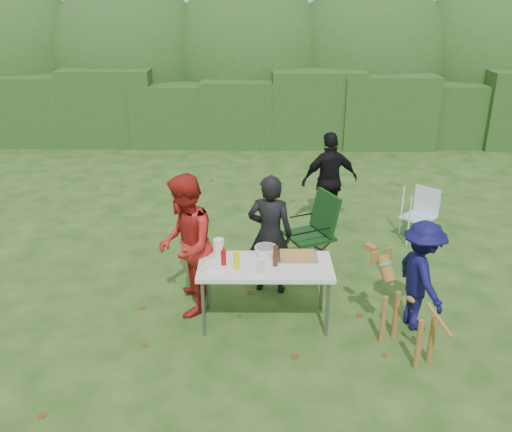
{
  "coord_description": "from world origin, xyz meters",
  "views": [
    {
      "loc": [
        0.3,
        -5.4,
        3.56
      ],
      "look_at": [
        0.26,
        0.75,
        1.0
      ],
      "focal_mm": 38.0,
      "sensor_mm": 36.0,
      "label": 1
    }
  ],
  "objects_px": {
    "camping_chair": "(309,231)",
    "paper_towel_roll": "(219,250)",
    "lawn_chair": "(419,215)",
    "mustard_bottle": "(237,261)",
    "dog": "(409,312)",
    "beer_bottle": "(275,256)",
    "ketchup_bottle": "(224,260)",
    "person_red_jacket": "(185,246)",
    "folding_table": "(265,269)",
    "person_black_puffy": "(330,181)",
    "person_cook": "(270,235)",
    "child": "(421,276)"
  },
  "relations": [
    {
      "from": "person_black_puffy",
      "to": "ketchup_bottle",
      "type": "distance_m",
      "value": 3.25
    },
    {
      "from": "dog",
      "to": "beer_bottle",
      "type": "distance_m",
      "value": 1.52
    },
    {
      "from": "camping_chair",
      "to": "mustard_bottle",
      "type": "distance_m",
      "value": 1.78
    },
    {
      "from": "lawn_chair",
      "to": "mustard_bottle",
      "type": "height_order",
      "value": "mustard_bottle"
    },
    {
      "from": "person_red_jacket",
      "to": "mustard_bottle",
      "type": "relative_size",
      "value": 8.45
    },
    {
      "from": "folding_table",
      "to": "dog",
      "type": "height_order",
      "value": "dog"
    },
    {
      "from": "person_red_jacket",
      "to": "lawn_chair",
      "type": "xyz_separation_m",
      "value": [
        3.28,
        2.0,
        -0.44
      ]
    },
    {
      "from": "person_cook",
      "to": "person_black_puffy",
      "type": "height_order",
      "value": "person_black_puffy"
    },
    {
      "from": "person_red_jacket",
      "to": "child",
      "type": "xyz_separation_m",
      "value": [
        2.65,
        -0.34,
        -0.2
      ]
    },
    {
      "from": "mustard_bottle",
      "to": "ketchup_bottle",
      "type": "height_order",
      "value": "ketchup_bottle"
    },
    {
      "from": "folding_table",
      "to": "person_black_puffy",
      "type": "bearing_deg",
      "value": 69.35
    },
    {
      "from": "camping_chair",
      "to": "dog",
      "type": "bearing_deg",
      "value": 89.24
    },
    {
      "from": "dog",
      "to": "ketchup_bottle",
      "type": "height_order",
      "value": "dog"
    },
    {
      "from": "person_red_jacket",
      "to": "dog",
      "type": "height_order",
      "value": "person_red_jacket"
    },
    {
      "from": "person_black_puffy",
      "to": "child",
      "type": "relative_size",
      "value": 1.21
    },
    {
      "from": "person_cook",
      "to": "ketchup_bottle",
      "type": "xyz_separation_m",
      "value": [
        -0.52,
        -0.83,
        0.08
      ]
    },
    {
      "from": "camping_chair",
      "to": "person_black_puffy",
      "type": "bearing_deg",
      "value": -132.1
    },
    {
      "from": "person_red_jacket",
      "to": "dog",
      "type": "xyz_separation_m",
      "value": [
        2.4,
        -0.84,
        -0.35
      ]
    },
    {
      "from": "child",
      "to": "ketchup_bottle",
      "type": "bearing_deg",
      "value": 78.25
    },
    {
      "from": "folding_table",
      "to": "person_black_puffy",
      "type": "distance_m",
      "value": 2.97
    },
    {
      "from": "lawn_chair",
      "to": "folding_table",
      "type": "bearing_deg",
      "value": -0.15
    },
    {
      "from": "person_black_puffy",
      "to": "child",
      "type": "distance_m",
      "value": 2.94
    },
    {
      "from": "ketchup_bottle",
      "to": "child",
      "type": "bearing_deg",
      "value": 0.58
    },
    {
      "from": "dog",
      "to": "camping_chair",
      "type": "distance_m",
      "value": 2.13
    },
    {
      "from": "child",
      "to": "mustard_bottle",
      "type": "distance_m",
      "value": 2.05
    },
    {
      "from": "child",
      "to": "camping_chair",
      "type": "xyz_separation_m",
      "value": [
        -1.11,
        1.45,
        -0.12
      ]
    },
    {
      "from": "person_cook",
      "to": "beer_bottle",
      "type": "height_order",
      "value": "person_cook"
    },
    {
      "from": "folding_table",
      "to": "paper_towel_roll",
      "type": "height_order",
      "value": "paper_towel_roll"
    },
    {
      "from": "person_red_jacket",
      "to": "folding_table",
      "type": "bearing_deg",
      "value": 69.83
    },
    {
      "from": "person_black_puffy",
      "to": "paper_towel_roll",
      "type": "distance_m",
      "value": 3.1
    },
    {
      "from": "person_black_puffy",
      "to": "beer_bottle",
      "type": "bearing_deg",
      "value": 57.86
    },
    {
      "from": "person_black_puffy",
      "to": "beer_bottle",
      "type": "xyz_separation_m",
      "value": [
        -0.94,
        -2.8,
        0.08
      ]
    },
    {
      "from": "folding_table",
      "to": "paper_towel_roll",
      "type": "distance_m",
      "value": 0.57
    },
    {
      "from": "ketchup_bottle",
      "to": "person_red_jacket",
      "type": "bearing_deg",
      "value": 142.02
    },
    {
      "from": "beer_bottle",
      "to": "dog",
      "type": "bearing_deg",
      "value": -21.93
    },
    {
      "from": "dog",
      "to": "lawn_chair",
      "type": "relative_size",
      "value": 1.28
    },
    {
      "from": "person_cook",
      "to": "camping_chair",
      "type": "distance_m",
      "value": 0.88
    },
    {
      "from": "person_red_jacket",
      "to": "child",
      "type": "height_order",
      "value": "person_red_jacket"
    },
    {
      "from": "person_cook",
      "to": "mustard_bottle",
      "type": "relative_size",
      "value": 7.74
    },
    {
      "from": "lawn_chair",
      "to": "person_cook",
      "type": "bearing_deg",
      "value": -10.25
    },
    {
      "from": "camping_chair",
      "to": "beer_bottle",
      "type": "bearing_deg",
      "value": 45.4
    },
    {
      "from": "mustard_bottle",
      "to": "paper_towel_roll",
      "type": "relative_size",
      "value": 0.77
    },
    {
      "from": "person_cook",
      "to": "mustard_bottle",
      "type": "distance_m",
      "value": 0.93
    },
    {
      "from": "camping_chair",
      "to": "paper_towel_roll",
      "type": "relative_size",
      "value": 4.07
    },
    {
      "from": "camping_chair",
      "to": "lawn_chair",
      "type": "xyz_separation_m",
      "value": [
        1.75,
        0.89,
        -0.12
      ]
    },
    {
      "from": "child",
      "to": "mustard_bottle",
      "type": "xyz_separation_m",
      "value": [
        -2.04,
        -0.04,
        0.19
      ]
    },
    {
      "from": "person_black_puffy",
      "to": "dog",
      "type": "distance_m",
      "value": 3.39
    },
    {
      "from": "camping_chair",
      "to": "beer_bottle",
      "type": "distance_m",
      "value": 1.52
    },
    {
      "from": "dog",
      "to": "paper_towel_roll",
      "type": "relative_size",
      "value": 3.97
    },
    {
      "from": "person_black_puffy",
      "to": "mustard_bottle",
      "type": "xyz_separation_m",
      "value": [
        -1.36,
        -2.89,
        0.06
      ]
    }
  ]
}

